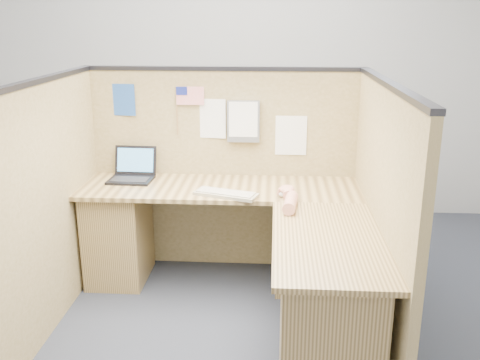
# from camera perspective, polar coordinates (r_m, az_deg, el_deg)

# --- Properties ---
(floor) EXTENTS (5.00, 5.00, 0.00)m
(floor) POSITION_cam_1_polar(r_m,az_deg,el_deg) (3.45, -3.20, -15.81)
(floor) COLOR #21252F
(floor) RESTS_ON ground
(wall_back) EXTENTS (5.00, 0.00, 5.00)m
(wall_back) POSITION_cam_1_polar(r_m,az_deg,el_deg) (5.16, -0.41, 11.76)
(wall_back) COLOR #A4A6AA
(wall_back) RESTS_ON floor
(wall_front) EXTENTS (5.00, 0.00, 5.00)m
(wall_front) POSITION_cam_1_polar(r_m,az_deg,el_deg) (0.87, -23.78, -16.99)
(wall_front) COLOR #A4A6AA
(wall_front) RESTS_ON floor
(cubicle_partitions) EXTENTS (2.06, 1.83, 1.53)m
(cubicle_partitions) POSITION_cam_1_polar(r_m,az_deg,el_deg) (3.50, -2.57, -1.33)
(cubicle_partitions) COLOR olive
(cubicle_partitions) RESTS_ON floor
(l_desk) EXTENTS (1.95, 1.75, 0.73)m
(l_desk) POSITION_cam_1_polar(r_m,az_deg,el_deg) (3.49, 0.28, -7.98)
(l_desk) COLOR brown
(l_desk) RESTS_ON floor
(laptop) EXTENTS (0.32, 0.31, 0.22)m
(laptop) POSITION_cam_1_polar(r_m,az_deg,el_deg) (3.99, -11.39, 0.90)
(laptop) COLOR black
(laptop) RESTS_ON l_desk
(keyboard) EXTENTS (0.45, 0.27, 0.03)m
(keyboard) POSITION_cam_1_polar(r_m,az_deg,el_deg) (3.55, -1.51, -1.48)
(keyboard) COLOR gray
(keyboard) RESTS_ON l_desk
(mouse) EXTENTS (0.13, 0.11, 0.05)m
(mouse) POSITION_cam_1_polar(r_m,az_deg,el_deg) (3.53, 5.05, -1.44)
(mouse) COLOR silver
(mouse) RESTS_ON l_desk
(hand_forearm) EXTENTS (0.12, 0.42, 0.09)m
(hand_forearm) POSITION_cam_1_polar(r_m,az_deg,el_deg) (3.38, 5.29, -1.98)
(hand_forearm) COLOR tan
(hand_forearm) RESTS_ON l_desk
(blue_poster) EXTENTS (0.17, 0.02, 0.23)m
(blue_poster) POSITION_cam_1_polar(r_m,az_deg,el_deg) (4.04, -12.32, 8.35)
(blue_poster) COLOR #224D9D
(blue_poster) RESTS_ON cubicle_partitions
(american_flag) EXTENTS (0.21, 0.01, 0.35)m
(american_flag) POSITION_cam_1_polar(r_m,az_deg,el_deg) (3.93, -5.68, 8.75)
(american_flag) COLOR olive
(american_flag) RESTS_ON cubicle_partitions
(file_holder) EXTENTS (0.23, 0.05, 0.30)m
(file_holder) POSITION_cam_1_polar(r_m,az_deg,el_deg) (3.89, 0.37, 6.29)
(file_holder) COLOR slate
(file_holder) RESTS_ON cubicle_partitions
(paper_left) EXTENTS (0.23, 0.03, 0.29)m
(paper_left) POSITION_cam_1_polar(r_m,az_deg,el_deg) (3.94, -3.17, 6.56)
(paper_left) COLOR white
(paper_left) RESTS_ON cubicle_partitions
(paper_right) EXTENTS (0.23, 0.01, 0.29)m
(paper_right) POSITION_cam_1_polar(r_m,az_deg,el_deg) (3.94, 5.46, 4.74)
(paper_right) COLOR white
(paper_right) RESTS_ON cubicle_partitions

